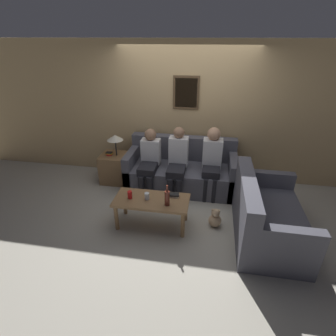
{
  "coord_description": "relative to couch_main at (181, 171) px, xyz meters",
  "views": [
    {
      "loc": [
        0.5,
        -3.88,
        2.64
      ],
      "look_at": [
        -0.15,
        -0.12,
        0.7
      ],
      "focal_mm": 28.0,
      "sensor_mm": 36.0,
      "label": 1
    }
  ],
  "objects": [
    {
      "name": "wall_back",
      "position": [
        0.0,
        0.48,
        0.99
      ],
      "size": [
        9.0,
        0.08,
        2.6
      ],
      "color": "tan",
      "rests_on": "ground_plane"
    },
    {
      "name": "ground_plane",
      "position": [
        0.0,
        -0.54,
        -0.31
      ],
      "size": [
        16.0,
        16.0,
        0.0
      ],
      "primitive_type": "plane",
      "color": "#ADA899"
    },
    {
      "name": "person_right",
      "position": [
        0.56,
        -0.16,
        0.37
      ],
      "size": [
        0.34,
        0.57,
        1.23
      ],
      "color": "black",
      "rests_on": "ground_plane"
    },
    {
      "name": "teddy_bear",
      "position": [
        0.67,
        -1.13,
        -0.18
      ],
      "size": [
        0.2,
        0.2,
        0.31
      ],
      "color": "tan",
      "rests_on": "ground_plane"
    },
    {
      "name": "couch_main",
      "position": [
        0.0,
        0.0,
        0.0
      ],
      "size": [
        2.02,
        0.91,
        0.91
      ],
      "color": "#4C4C56",
      "rests_on": "ground_plane"
    },
    {
      "name": "soda_can",
      "position": [
        -0.61,
        -1.29,
        0.21
      ],
      "size": [
        0.07,
        0.07,
        0.12
      ],
      "color": "red",
      "rests_on": "coffee_table"
    },
    {
      "name": "person_left",
      "position": [
        -0.57,
        -0.22,
        0.32
      ],
      "size": [
        0.34,
        0.65,
        1.15
      ],
      "color": "black",
      "rests_on": "ground_plane"
    },
    {
      "name": "drinking_glass",
      "position": [
        -0.36,
        -1.26,
        0.2
      ],
      "size": [
        0.07,
        0.07,
        0.1
      ],
      "color": "silver",
      "rests_on": "coffee_table"
    },
    {
      "name": "wine_bottle",
      "position": [
        -0.04,
        -1.36,
        0.27
      ],
      "size": [
        0.07,
        0.07,
        0.32
      ],
      "color": "#562319",
      "rests_on": "coffee_table"
    },
    {
      "name": "book_stack",
      "position": [
        0.03,
        -1.12,
        0.17
      ],
      "size": [
        0.15,
        0.11,
        0.04
      ],
      "color": "beige",
      "rests_on": "coffee_table"
    },
    {
      "name": "coffee_table",
      "position": [
        -0.29,
        -1.26,
        0.08
      ],
      "size": [
        1.12,
        0.52,
        0.46
      ],
      "color": "olive",
      "rests_on": "ground_plane"
    },
    {
      "name": "side_table_with_lamp",
      "position": [
        -1.32,
        -0.03,
        0.01
      ],
      "size": [
        0.5,
        0.5,
        0.98
      ],
      "color": "olive",
      "rests_on": "ground_plane"
    },
    {
      "name": "couch_side",
      "position": [
        1.36,
        -1.23,
        0.0
      ],
      "size": [
        0.91,
        1.53,
        0.91
      ],
      "rotation": [
        0.0,
        0.0,
        1.57
      ],
      "color": "#4C4C56",
      "rests_on": "ground_plane"
    },
    {
      "name": "person_middle",
      "position": [
        -0.05,
        -0.22,
        0.34
      ],
      "size": [
        0.34,
        0.65,
        1.21
      ],
      "color": "black",
      "rests_on": "ground_plane"
    }
  ]
}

